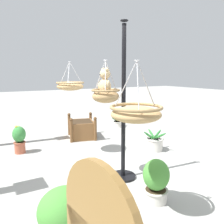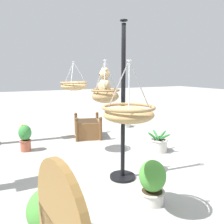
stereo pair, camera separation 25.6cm
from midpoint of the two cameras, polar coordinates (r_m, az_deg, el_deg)
name	(u,v)px [view 1 (the left image)]	position (r m, az deg, el deg)	size (l,w,h in m)	color
ground_plane	(116,173)	(4.25, -0.83, -15.01)	(40.00, 40.00, 0.00)	#9E9E99
display_pole_central	(123,131)	(3.82, 0.91, -4.83)	(0.44, 0.44, 2.59)	black
hanging_basket_with_teddy	(106,95)	(3.72, -3.56, 4.21)	(0.47, 0.47, 0.69)	#A37F51
teddy_bear	(104,83)	(3.70, -3.90, 7.15)	(0.30, 0.27, 0.43)	tan
hanging_basket_left_high	(136,113)	(2.58, 3.20, -0.26)	(0.60, 0.60, 0.69)	tan
hanging_basket_right_low	(70,86)	(4.93, -11.87, 6.45)	(0.58, 0.58, 0.60)	tan
wooden_planter_box	(82,129)	(6.41, -8.70, -4.11)	(0.98, 0.89, 0.64)	brown
potted_plant_fern_front	(19,139)	(5.57, -23.36, -6.13)	(0.28, 0.28, 0.64)	#AD563D
potted_plant_flowering_red	(154,143)	(5.41, 9.12, -7.61)	(0.55, 0.54, 0.47)	beige
potted_plant_tall_leafy	(65,216)	(2.58, -14.71, -23.93)	(0.54, 0.54, 0.67)	#2D5638
potted_plant_conical_shrub	(156,180)	(3.34, 8.68, -16.52)	(0.37, 0.37, 0.61)	beige
potted_plant_trailing_ivy	(118,123)	(7.65, 0.56, -2.75)	(0.48, 0.49, 0.35)	beige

